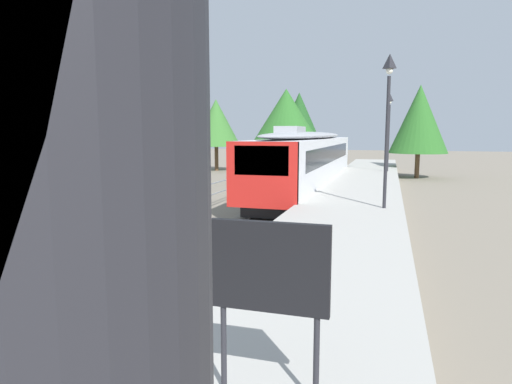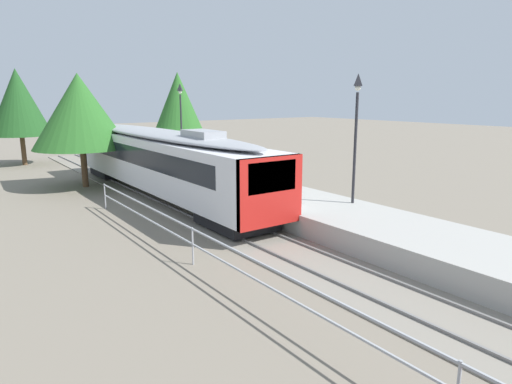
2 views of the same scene
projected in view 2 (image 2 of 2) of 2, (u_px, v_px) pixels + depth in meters
ground_plane at (187, 254)px, 15.33m from camera, size 160.00×160.00×0.00m
track_rails at (258, 237)px, 17.03m from camera, size 3.20×60.00×0.14m
commuter_train at (159, 158)px, 23.76m from camera, size 2.82×20.08×3.74m
station_platform at (320, 214)px, 18.80m from camera, size 3.90×60.00×0.90m
platform_lamp_mid_platform at (357, 114)px, 18.12m from camera, size 0.34×0.34×5.35m
platform_lamp_far_end at (181, 107)px, 30.87m from camera, size 0.34×0.34×5.35m
carpark_fence at (459, 380)px, 7.02m from camera, size 0.06×36.06×1.25m
tree_behind_station_far at (80, 111)px, 25.96m from camera, size 5.55×5.55×6.70m
tree_distant_left at (178, 106)px, 36.10m from camera, size 4.50×4.50×7.32m
tree_distant_centre at (18, 102)px, 34.62m from camera, size 4.65×4.65×7.52m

